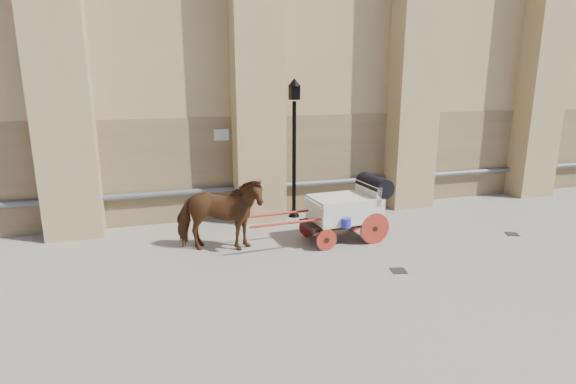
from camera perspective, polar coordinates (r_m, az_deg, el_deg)
name	(u,v)px	position (r m, az deg, el deg)	size (l,w,h in m)	color
ground	(339,259)	(10.54, 6.54, -8.45)	(90.00, 90.00, 0.00)	slate
horse	(219,215)	(10.81, -8.72, -2.88)	(0.97, 2.13, 1.80)	brown
carriage	(349,206)	(11.59, 7.75, -1.83)	(3.76, 1.38, 1.63)	black
street_lamp	(294,145)	(13.19, 0.78, 6.00)	(0.38, 0.38, 4.08)	black
drain_grate_near	(399,271)	(10.13, 13.87, -9.68)	(0.32, 0.32, 0.01)	black
drain_grate_far	(512,234)	(13.50, 26.55, -4.79)	(0.32, 0.32, 0.01)	black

